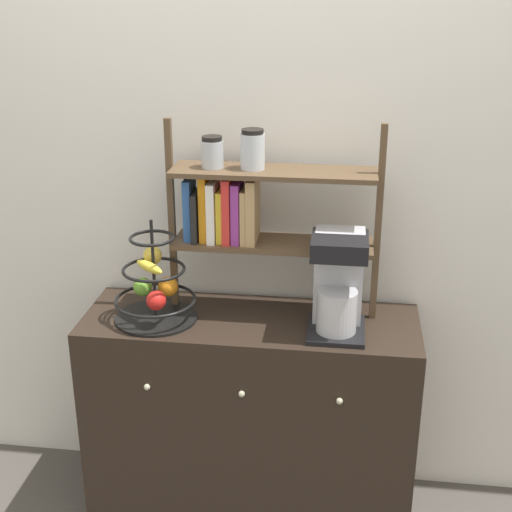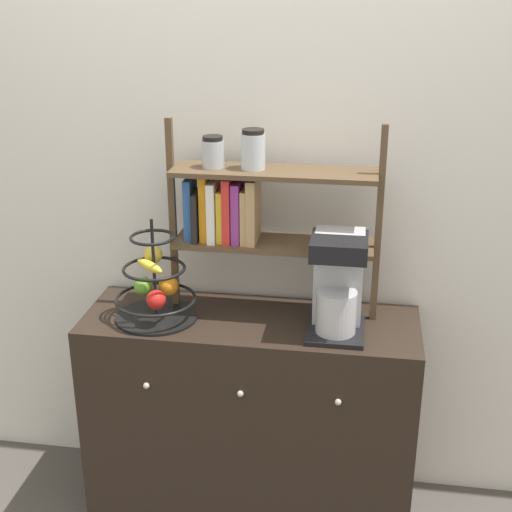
% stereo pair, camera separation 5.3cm
% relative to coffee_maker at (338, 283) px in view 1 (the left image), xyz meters
% --- Properties ---
extents(wall_back, '(7.00, 0.05, 2.60)m').
position_rel_coffee_maker_xyz_m(wall_back, '(-0.32, 0.30, 0.26)').
color(wall_back, silver).
rests_on(wall_back, ground_plane).
extents(sideboard, '(1.27, 0.45, 0.86)m').
position_rel_coffee_maker_xyz_m(sideboard, '(-0.32, 0.04, -0.61)').
color(sideboard, black).
rests_on(sideboard, ground_plane).
extents(coffee_maker, '(0.21, 0.24, 0.37)m').
position_rel_coffee_maker_xyz_m(coffee_maker, '(0.00, 0.00, 0.00)').
color(coffee_maker, black).
rests_on(coffee_maker, sideboard).
extents(fruit_stand, '(0.31, 0.31, 0.39)m').
position_rel_coffee_maker_xyz_m(fruit_stand, '(-0.68, -0.00, -0.06)').
color(fruit_stand, black).
rests_on(fruit_stand, sideboard).
extents(shelf_hutch, '(0.79, 0.20, 0.74)m').
position_rel_coffee_maker_xyz_m(shelf_hutch, '(-0.35, 0.12, 0.25)').
color(shelf_hutch, brown).
rests_on(shelf_hutch, sideboard).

